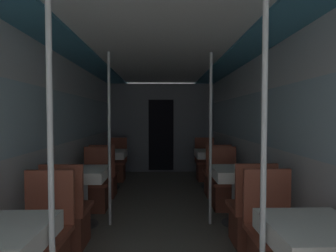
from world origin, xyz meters
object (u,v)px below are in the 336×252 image
at_px(chair_left_near_1, 68,222).
at_px(chair_right_far_2, 205,167).
at_px(dining_table_right_0, 315,242).
at_px(support_pole_right_0, 264,164).
at_px(dining_table_right_2, 210,156).
at_px(chair_right_near_1, 250,220).
at_px(chair_right_far_1, 225,190).
at_px(chair_right_near_2, 216,180).
at_px(dining_table_right_1, 235,177).
at_px(support_pole_right_1, 211,139).
at_px(support_pole_left_0, 51,165).
at_px(chair_left_far_0, 42,251).
at_px(chair_left_near_2, 104,181).
at_px(dining_table_left_1, 84,178).
at_px(support_pole_left_1, 109,139).
at_px(dining_table_left_2, 111,156).
at_px(chair_left_far_2, 116,168).
at_px(chair_left_far_1, 96,191).
at_px(chair_right_far_0, 274,248).

relative_size(chair_left_near_1, chair_right_far_2, 1.00).
distance_m(dining_table_right_0, support_pole_right_0, 0.61).
bearing_deg(dining_table_right_2, chair_right_far_2, 90.00).
height_order(chair_right_near_1, chair_right_far_1, same).
xyz_separation_m(dining_table_right_0, support_pole_right_0, (-0.34, 0.00, 0.50)).
bearing_deg(chair_right_near_2, dining_table_right_1, -90.00).
height_order(dining_table_right_1, support_pole_right_1, support_pole_right_1).
distance_m(support_pole_left_0, chair_right_far_1, 3.03).
distance_m(chair_left_far_0, chair_right_far_2, 4.12).
relative_size(chair_left_far_0, chair_right_near_1, 1.00).
bearing_deg(chair_left_near_2, dining_table_right_0, -56.42).
bearing_deg(support_pole_right_0, chair_right_near_2, 83.63).
distance_m(chair_left_near_1, dining_table_right_0, 2.36).
relative_size(support_pole_left_0, dining_table_left_1, 3.04).
distance_m(support_pole_left_1, dining_table_left_2, 1.90).
distance_m(dining_table_right_0, chair_right_far_2, 4.21).
xyz_separation_m(chair_left_far_2, dining_table_right_2, (2.00, -0.59, 0.34)).
distance_m(chair_left_near_1, chair_right_near_2, 2.69).
distance_m(support_pole_left_1, support_pole_right_0, 2.24).
xyz_separation_m(support_pole_right_0, chair_right_near_1, (0.34, 1.21, -0.85)).
distance_m(chair_left_far_0, chair_left_far_2, 3.60).
bearing_deg(dining_table_right_0, support_pole_right_1, 100.58).
relative_size(dining_table_right_0, support_pole_right_1, 0.33).
xyz_separation_m(chair_left_far_2, dining_table_right_1, (2.00, -2.39, 0.34)).
bearing_deg(chair_right_near_2, chair_right_far_1, -90.00).
relative_size(support_pole_right_0, chair_right_near_2, 2.40).
xyz_separation_m(dining_table_right_1, dining_table_right_2, (0.00, 1.80, 0.00)).
xyz_separation_m(support_pole_left_1, chair_right_near_2, (1.66, 1.21, -0.85)).
bearing_deg(dining_table_right_0, chair_right_near_2, 90.00).
bearing_deg(chair_left_far_1, chair_left_far_2, -90.00).
height_order(chair_left_far_0, support_pole_left_0, support_pole_left_0).
bearing_deg(dining_table_left_1, chair_right_far_1, 16.43).
xyz_separation_m(chair_left_far_2, support_pole_right_0, (1.66, -4.19, 0.85)).
xyz_separation_m(chair_left_far_0, support_pole_right_0, (1.66, -0.59, 0.85)).
bearing_deg(chair_left_far_2, chair_right_far_2, -180.00).
height_order(chair_left_far_0, dining_table_left_2, chair_left_far_0).
bearing_deg(chair_left_far_2, support_pole_left_1, 98.01).
bearing_deg(dining_table_right_0, chair_left_far_1, 129.91).
xyz_separation_m(support_pole_left_1, dining_table_left_2, (-0.34, 1.80, -0.50)).
distance_m(chair_right_far_1, chair_right_far_2, 1.80).
relative_size(support_pole_left_0, support_pole_right_1, 1.00).
relative_size(support_pole_left_1, chair_right_near_1, 2.40).
bearing_deg(chair_right_far_2, support_pole_left_1, 55.17).
bearing_deg(chair_right_far_2, chair_left_far_2, 0.00).
height_order(chair_left_far_2, chair_right_near_2, same).
xyz_separation_m(chair_right_far_1, dining_table_right_2, (0.00, 1.21, 0.34)).
relative_size(dining_table_left_2, dining_table_right_0, 1.00).
height_order(chair_left_far_1, support_pole_right_0, support_pole_right_0).
height_order(chair_left_far_1, chair_left_near_2, same).
bearing_deg(chair_right_far_0, support_pole_left_1, -36.05).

